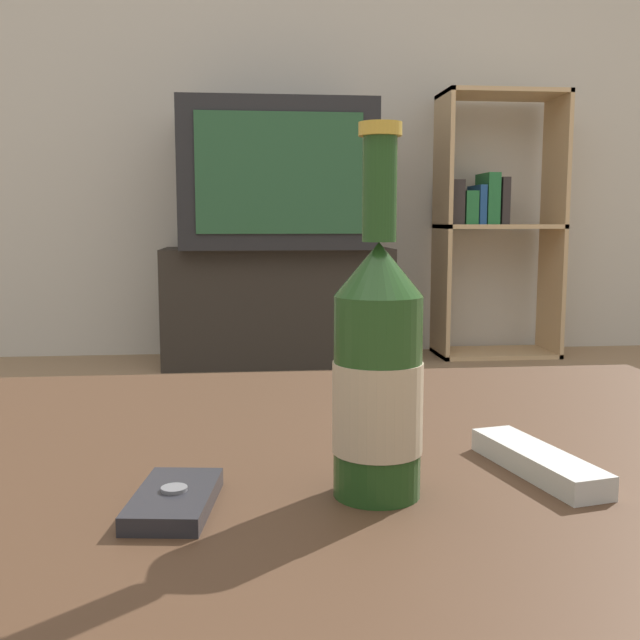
{
  "coord_description": "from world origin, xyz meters",
  "views": [
    {
      "loc": [
        -0.07,
        -0.67,
        0.65
      ],
      "look_at": [
        0.02,
        0.19,
        0.53
      ],
      "focal_mm": 42.0,
      "sensor_mm": 36.0,
      "label": 1
    }
  ],
  "objects": [
    {
      "name": "cell_phone",
      "position": [
        -0.12,
        -0.12,
        0.44
      ],
      "size": [
        0.07,
        0.11,
        0.02
      ],
      "rotation": [
        0.0,
        0.0,
        -0.14
      ],
      "color": "#232328",
      "rests_on": "coffee_table"
    },
    {
      "name": "back_wall",
      "position": [
        0.0,
        3.02,
        1.3
      ],
      "size": [
        8.0,
        0.05,
        2.6
      ],
      "color": "beige",
      "rests_on": "ground_plane"
    },
    {
      "name": "tv_stand",
      "position": [
        0.09,
        2.74,
        0.26
      ],
      "size": [
        1.02,
        0.43,
        0.53
      ],
      "color": "#28231E",
      "rests_on": "ground_plane"
    },
    {
      "name": "remote_control",
      "position": [
        0.18,
        -0.07,
        0.44
      ],
      "size": [
        0.07,
        0.16,
        0.02
      ],
      "rotation": [
        0.0,
        0.0,
        0.21
      ],
      "color": "beige",
      "rests_on": "coffee_table"
    },
    {
      "name": "coffee_table",
      "position": [
        0.0,
        0.0,
        0.37
      ],
      "size": [
        1.01,
        0.77,
        0.43
      ],
      "color": "#422B1C",
      "rests_on": "ground_plane"
    },
    {
      "name": "beer_bottle",
      "position": [
        0.03,
        -0.11,
        0.53
      ],
      "size": [
        0.07,
        0.07,
        0.29
      ],
      "color": "#1E4219",
      "rests_on": "coffee_table"
    },
    {
      "name": "bookshelf",
      "position": [
        1.12,
        2.81,
        0.65
      ],
      "size": [
        0.57,
        0.3,
        1.24
      ],
      "color": "tan",
      "rests_on": "ground_plane"
    },
    {
      "name": "television",
      "position": [
        0.09,
        2.73,
        0.84
      ],
      "size": [
        0.84,
        0.6,
        0.63
      ],
      "color": "black",
      "rests_on": "tv_stand"
    }
  ]
}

